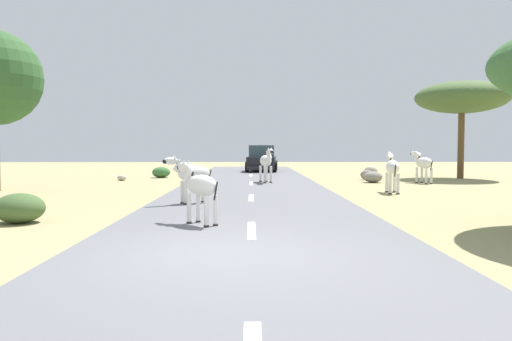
{
  "coord_description": "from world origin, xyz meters",
  "views": [
    {
      "loc": [
        0.42,
        -7.46,
        1.71
      ],
      "look_at": [
        0.58,
        6.68,
        1.0
      ],
      "focal_mm": 33.69,
      "sensor_mm": 36.0,
      "label": 1
    }
  ],
  "objects": [
    {
      "name": "rock_2",
      "position": [
        7.32,
        19.94,
        0.3
      ],
      "size": [
        0.75,
        0.71,
        0.6
      ],
      "primitive_type": "ellipsoid",
      "color": "#A89E8C",
      "rests_on": "ground_plane"
    },
    {
      "name": "zebra_4",
      "position": [
        -1.31,
        6.47,
        0.9
      ],
      "size": [
        1.39,
        0.93,
        1.42
      ],
      "rotation": [
        0.0,
        0.0,
        2.07
      ],
      "color": "silver",
      "rests_on": "road"
    },
    {
      "name": "rock_4",
      "position": [
        -6.05,
        16.6,
        0.14
      ],
      "size": [
        0.44,
        0.4,
        0.29
      ],
      "primitive_type": "ellipsoid",
      "color": "#A89E8C",
      "rests_on": "ground_plane"
    },
    {
      "name": "rock_0",
      "position": [
        6.22,
        15.18,
        0.27
      ],
      "size": [
        0.9,
        0.82,
        0.53
      ],
      "primitive_type": "ellipsoid",
      "color": "gray",
      "rests_on": "ground_plane"
    },
    {
      "name": "ground_plane",
      "position": [
        0.0,
        0.0,
        0.0
      ],
      "size": [
        90.0,
        90.0,
        0.0
      ],
      "primitive_type": "plane",
      "color": "#998E60"
    },
    {
      "name": "road",
      "position": [
        0.44,
        0.0,
        0.03
      ],
      "size": [
        6.0,
        64.0,
        0.05
      ],
      "primitive_type": "cube",
      "color": "slate",
      "rests_on": "ground_plane"
    },
    {
      "name": "tree_4",
      "position": [
        11.62,
        17.99,
        4.29
      ],
      "size": [
        4.83,
        4.83,
        5.16
      ],
      "color": "brown",
      "rests_on": "ground_plane"
    },
    {
      "name": "bush_0",
      "position": [
        -4.76,
        3.27,
        0.33
      ],
      "size": [
        1.11,
        1.0,
        0.67
      ],
      "primitive_type": "ellipsoid",
      "color": "#425B2D",
      "rests_on": "ground_plane"
    },
    {
      "name": "zebra_3",
      "position": [
        -0.67,
        2.75,
        0.87
      ],
      "size": [
        1.12,
        1.2,
        1.37
      ],
      "rotation": [
        0.0,
        0.0,
        0.73
      ],
      "color": "silver",
      "rests_on": "road"
    },
    {
      "name": "zebra_1",
      "position": [
        5.61,
        10.05,
        0.94
      ],
      "size": [
        0.56,
        1.67,
        1.58
      ],
      "rotation": [
        0.0,
        0.0,
        6.17
      ],
      "color": "silver",
      "rests_on": "ground_plane"
    },
    {
      "name": "car_0",
      "position": [
        1.18,
        24.82,
        0.85
      ],
      "size": [
        2.26,
        4.46,
        1.74
      ],
      "rotation": [
        0.0,
        0.0,
        3.07
      ],
      "color": "black",
      "rests_on": "road"
    },
    {
      "name": "zebra_0",
      "position": [
        1.14,
        14.62,
        1.02
      ],
      "size": [
        0.71,
        1.7,
        1.63
      ],
      "rotation": [
        0.0,
        0.0,
        3.39
      ],
      "color": "silver",
      "rests_on": "road"
    },
    {
      "name": "zebra_2",
      "position": [
        8.42,
        14.7,
        0.93
      ],
      "size": [
        0.73,
        1.62,
        1.56
      ],
      "rotation": [
        0.0,
        0.0,
        0.28
      ],
      "color": "silver",
      "rests_on": "ground_plane"
    },
    {
      "name": "lane_markings",
      "position": [
        0.44,
        -1.0,
        0.05
      ],
      "size": [
        0.16,
        56.0,
        0.01
      ],
      "color": "silver",
      "rests_on": "road"
    },
    {
      "name": "rock_3",
      "position": [
        6.38,
        17.01,
        0.26
      ],
      "size": [
        0.65,
        0.51,
        0.51
      ],
      "primitive_type": "ellipsoid",
      "color": "gray",
      "rests_on": "ground_plane"
    },
    {
      "name": "bush_1",
      "position": [
        -4.49,
        18.85,
        0.29
      ],
      "size": [
        0.98,
        0.88,
        0.59
      ],
      "primitive_type": "ellipsoid",
      "color": "#386633",
      "rests_on": "ground_plane"
    }
  ]
}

